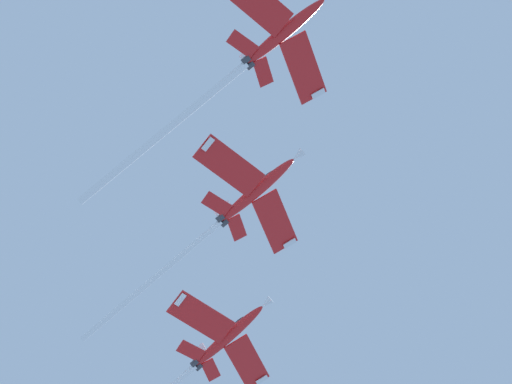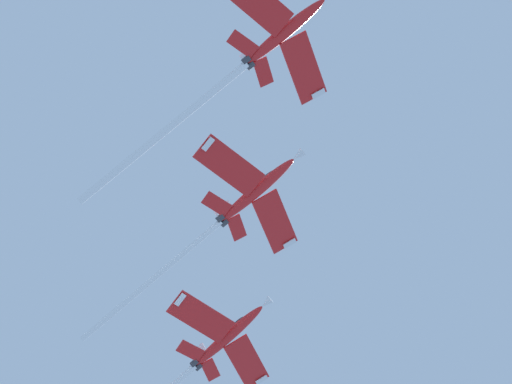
% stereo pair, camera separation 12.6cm
% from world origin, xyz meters
% --- Properties ---
extents(jet_lead, '(35.09, 19.45, 16.68)m').
position_xyz_m(jet_lead, '(12.86, 23.70, 103.16)').
color(jet_lead, red).
extents(jet_second, '(31.95, 19.45, 16.28)m').
position_xyz_m(jet_second, '(6.77, 40.05, 97.30)').
color(jet_second, red).
extents(jet_third, '(34.58, 19.37, 17.13)m').
position_xyz_m(jet_third, '(-4.40, 59.84, 91.48)').
color(jet_third, red).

